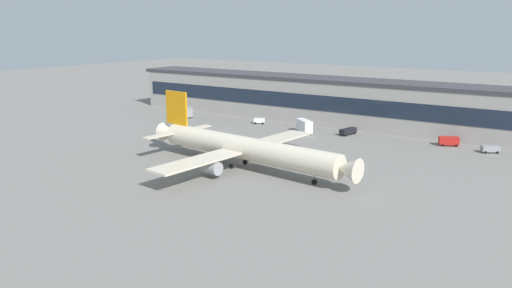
{
  "coord_description": "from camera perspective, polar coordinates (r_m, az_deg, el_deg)",
  "views": [
    {
      "loc": [
        66.01,
        -93.26,
        31.88
      ],
      "look_at": [
        2.55,
        0.35,
        5.0
      ],
      "focal_mm": 34.55,
      "sensor_mm": 36.0,
      "label": 1
    }
  ],
  "objects": [
    {
      "name": "ground_plane",
      "position": [
        118.62,
        -1.11,
        -2.22
      ],
      "size": [
        600.0,
        600.0,
        0.0
      ],
      "primitive_type": "plane",
      "color": "slate"
    },
    {
      "name": "baggage_tug",
      "position": [
        166.74,
        0.42,
        2.73
      ],
      "size": [
        4.12,
        3.42,
        1.85
      ],
      "color": "white",
      "rests_on": "ground_plane"
    },
    {
      "name": "follow_me_car",
      "position": [
        141.7,
        25.46,
        -0.5
      ],
      "size": [
        4.74,
        3.94,
        1.85
      ],
      "color": "gray",
      "rests_on": "ground_plane"
    },
    {
      "name": "belt_loader",
      "position": [
        152.27,
        10.64,
        1.5
      ],
      "size": [
        3.34,
        6.68,
        1.95
      ],
      "color": "black",
      "rests_on": "ground_plane"
    },
    {
      "name": "crew_van",
      "position": [
        145.51,
        21.38,
        0.37
      ],
      "size": [
        5.64,
        4.23,
        2.55
      ],
      "color": "red",
      "rests_on": "ground_plane"
    },
    {
      "name": "traffic_cone_0",
      "position": [
        114.57,
        -7.31,
        -2.71
      ],
      "size": [
        0.59,
        0.59,
        0.73
      ],
      "primitive_type": "cone",
      "color": "#F2590C",
      "rests_on": "ground_plane"
    },
    {
      "name": "terminal_building",
      "position": [
        167.35,
        10.57,
        4.82
      ],
      "size": [
        172.66,
        16.34,
        15.25
      ],
      "color": "#9E9993",
      "rests_on": "ground_plane"
    },
    {
      "name": "stair_truck",
      "position": [
        180.78,
        -7.83,
        3.73
      ],
      "size": [
        6.12,
        5.72,
        3.55
      ],
      "color": "gray",
      "rests_on": "ground_plane"
    },
    {
      "name": "airliner",
      "position": [
        113.69,
        -1.49,
        -0.45
      ],
      "size": [
        58.39,
        50.12,
        16.0
      ],
      "color": "beige",
      "rests_on": "ground_plane"
    },
    {
      "name": "catering_truck",
      "position": [
        152.54,
        5.57,
        2.12
      ],
      "size": [
        7.29,
        6.46,
        4.15
      ],
      "color": "white",
      "rests_on": "ground_plane"
    }
  ]
}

